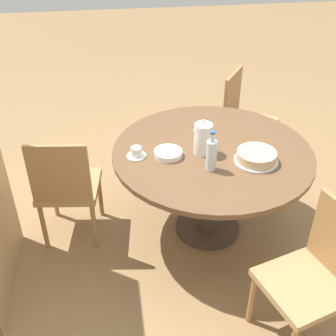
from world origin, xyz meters
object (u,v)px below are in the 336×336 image
(coffee_pot, at_px, (203,138))
(cake_main, at_px, (256,157))
(chair_c, at_px, (245,118))
(cup_b, at_px, (203,127))
(cup_a, at_px, (136,153))
(chair_b, at_px, (314,276))
(chair_a, at_px, (67,186))
(water_bottle, at_px, (211,154))

(coffee_pot, xyz_separation_m, cake_main, (-0.16, -0.32, -0.08))
(chair_c, height_order, cup_b, chair_c)
(chair_c, distance_m, cup_a, 1.39)
(coffee_pot, height_order, cup_a, coffee_pot)
(coffee_pot, bearing_deg, chair_b, -155.56)
(cup_b, bearing_deg, chair_a, 101.65)
(coffee_pot, relative_size, water_bottle, 0.92)
(cup_a, bearing_deg, chair_c, -49.90)
(cake_main, height_order, cup_b, cake_main)
(coffee_pot, relative_size, cup_a, 1.89)
(chair_a, height_order, cup_a, chair_a)
(coffee_pot, relative_size, cake_main, 0.88)
(water_bottle, bearing_deg, chair_b, -150.31)
(cup_a, relative_size, cup_b, 1.00)
(chair_c, bearing_deg, cake_main, -160.26)
(chair_b, xyz_separation_m, cup_a, (0.95, 0.87, 0.28))
(chair_c, xyz_separation_m, water_bottle, (-1.10, 0.59, 0.36))
(chair_c, distance_m, coffee_pot, 1.14)
(chair_a, height_order, cake_main, chair_a)
(cake_main, distance_m, cup_a, 0.79)
(cup_a, bearing_deg, cup_b, -61.35)
(chair_b, distance_m, coffee_pot, 1.09)
(chair_a, xyz_separation_m, chair_b, (-1.02, -1.36, 0.00))
(chair_c, distance_m, water_bottle, 1.30)
(chair_b, relative_size, cup_a, 6.59)
(chair_a, xyz_separation_m, cup_a, (-0.07, -0.49, 0.28))
(coffee_pot, distance_m, cup_a, 0.45)
(chair_c, height_order, cake_main, chair_c)
(chair_c, distance_m, cup_b, 0.85)
(water_bottle, relative_size, cup_b, 2.05)
(chair_b, relative_size, cup_b, 6.59)
(chair_b, bearing_deg, cake_main, 171.19)
(cup_b, bearing_deg, chair_b, -163.89)
(coffee_pot, xyz_separation_m, water_bottle, (-0.20, -0.01, -0.00))
(water_bottle, relative_size, cake_main, 0.95)
(cup_b, bearing_deg, cake_main, -151.13)
(chair_a, relative_size, cake_main, 3.06)
(cup_a, height_order, cup_b, same)
(chair_c, bearing_deg, cup_b, 172.88)
(chair_c, relative_size, coffee_pot, 3.49)
(chair_a, distance_m, chair_b, 1.70)
(chair_a, xyz_separation_m, water_bottle, (-0.29, -0.95, 0.36))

